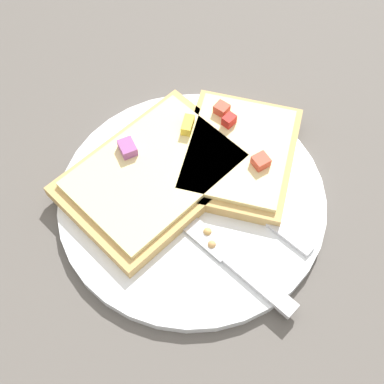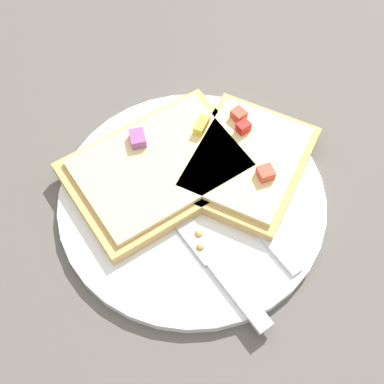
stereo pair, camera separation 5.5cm
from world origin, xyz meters
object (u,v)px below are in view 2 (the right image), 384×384
object	(u,v)px
pizza_slice_corner	(246,161)
pizza_slice_main	(160,168)
fork	(226,191)
plate	(192,200)
knife	(208,254)

from	to	relation	value
pizza_slice_corner	pizza_slice_main	bearing A→B (deg)	-58.95
fork	plate	bearing A→B (deg)	63.52
fork	pizza_slice_corner	bearing A→B (deg)	-70.60
plate	fork	world-z (taller)	fork
knife	pizza_slice_main	distance (m)	0.11
fork	pizza_slice_corner	size ratio (longest dim) A/B	0.98
plate	fork	distance (m)	0.04
plate	pizza_slice_corner	distance (m)	0.07
knife	pizza_slice_corner	distance (m)	0.11
fork	pizza_slice_main	distance (m)	0.07
fork	knife	size ratio (longest dim) A/B	0.95
fork	knife	xyz separation A→B (m)	(-0.07, 0.00, 0.00)
knife	fork	bearing A→B (deg)	-50.45
pizza_slice_main	pizza_slice_corner	xyz separation A→B (m)	(0.03, -0.09, 0.00)
plate	knife	bearing A→B (deg)	-153.36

